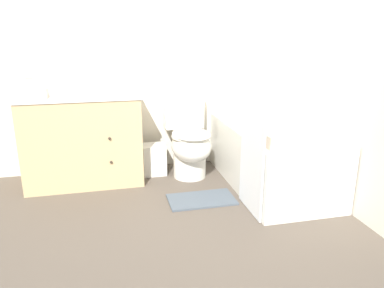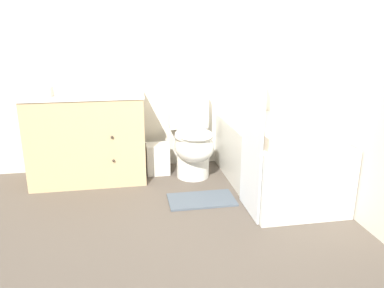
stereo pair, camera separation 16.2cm
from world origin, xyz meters
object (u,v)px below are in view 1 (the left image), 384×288
sink_faucet (80,87)px  bath_mat (201,199)px  toilet (189,140)px  hand_towel_folded (32,93)px  vanity_cabinet (83,138)px  wastebasket (154,159)px  tissue_box (93,89)px  bath_towel_folded (284,139)px  bathtub (270,156)px

sink_faucet → bath_mat: 1.57m
sink_faucet → toilet: size_ratio=0.17×
hand_towel_folded → bath_mat: 1.68m
sink_faucet → toilet: bearing=-15.9°
vanity_cabinet → wastebasket: bearing=2.5°
tissue_box → bath_mat: tissue_box is taller
hand_towel_folded → bath_towel_folded: bearing=-23.6°
vanity_cabinet → bath_towel_folded: 1.83m
vanity_cabinet → sink_faucet: size_ratio=7.50×
vanity_cabinet → tissue_box: size_ratio=9.03×
bathtub → hand_towel_folded: bearing=171.8°
vanity_cabinet → bathtub: 1.75m
toilet → vanity_cabinet: bearing=175.1°
sink_faucet → bath_mat: sink_faucet is taller
toilet → wastebasket: bearing=161.1°
bath_towel_folded → bath_mat: (-0.56, 0.32, -0.59)m
bathtub → wastebasket: 1.14m
sink_faucet → wastebasket: 1.00m
tissue_box → bath_towel_folded: (1.40, -0.98, -0.28)m
bath_mat → hand_towel_folded: bearing=159.2°
sink_faucet → wastebasket: bearing=-14.4°
bath_towel_folded → bath_mat: 0.88m
sink_faucet → bath_towel_folded: 1.96m
toilet → tissue_box: size_ratio=6.88×
hand_towel_folded → bath_towel_folded: size_ratio=0.75×
bath_towel_folded → hand_towel_folded: bearing=156.4°
bathtub → hand_towel_folded: hand_towel_folded is taller
bathtub → tissue_box: 1.73m
tissue_box → bath_towel_folded: tissue_box is taller
vanity_cabinet → tissue_box: bearing=-8.6°
vanity_cabinet → bathtub: size_ratio=0.72×
vanity_cabinet → toilet: (0.99, -0.08, -0.07)m
sink_faucet → bath_towel_folded: bearing=-38.1°
bathtub → bath_mat: size_ratio=2.62×
sink_faucet → bath_mat: (0.96, -0.87, -0.87)m
wastebasket → bath_mat: (0.31, -0.70, -0.15)m
tissue_box → bath_towel_folded: 1.74m
bath_towel_folded → tissue_box: bearing=145.1°
bathtub → wastebasket: bathtub is taller
wastebasket → hand_towel_folded: (-1.03, -0.20, 0.73)m
vanity_cabinet → bath_towel_folded: bearing=-33.1°
vanity_cabinet → sink_faucet: bearing=90.0°
bathtub → tissue_box: bearing=164.0°
toilet → tissue_box: 1.02m
vanity_cabinet → bathtub: bearing=-15.5°
vanity_cabinet → wastebasket: (0.66, 0.03, -0.28)m
vanity_cabinet → hand_towel_folded: (-0.37, -0.17, 0.46)m
bathtub → sink_faucet: bearing=158.4°
toilet → bath_mat: size_ratio=1.44×
tissue_box → hand_towel_folded: size_ratio=0.48×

